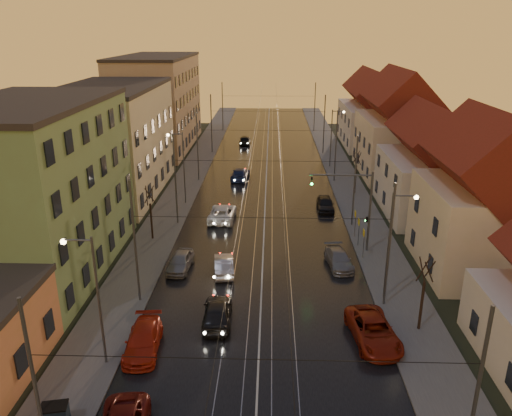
# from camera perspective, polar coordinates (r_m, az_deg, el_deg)

# --- Properties ---
(ground) EXTENTS (160.00, 160.00, 0.00)m
(ground) POSITION_cam_1_polar(r_m,az_deg,el_deg) (28.48, 0.15, -20.16)
(ground) COLOR black
(ground) RESTS_ON ground
(road) EXTENTS (16.00, 120.00, 0.04)m
(road) POSITION_cam_1_polar(r_m,az_deg,el_deg) (64.46, 1.18, 3.37)
(road) COLOR black
(road) RESTS_ON ground
(sidewalk_left) EXTENTS (4.00, 120.00, 0.15)m
(sidewalk_left) POSITION_cam_1_polar(r_m,az_deg,el_deg) (65.31, -7.64, 3.46)
(sidewalk_left) COLOR #4C4C4C
(sidewalk_left) RESTS_ON ground
(sidewalk_right) EXTENTS (4.00, 120.00, 0.15)m
(sidewalk_right) POSITION_cam_1_polar(r_m,az_deg,el_deg) (65.12, 10.03, 3.28)
(sidewalk_right) COLOR #4C4C4C
(sidewalk_right) RESTS_ON ground
(tram_rail_0) EXTENTS (0.06, 120.00, 0.03)m
(tram_rail_0) POSITION_cam_1_polar(r_m,az_deg,el_deg) (64.50, -0.78, 3.41)
(tram_rail_0) COLOR gray
(tram_rail_0) RESTS_ON road
(tram_rail_1) EXTENTS (0.06, 120.00, 0.03)m
(tram_rail_1) POSITION_cam_1_polar(r_m,az_deg,el_deg) (64.46, 0.49, 3.40)
(tram_rail_1) COLOR gray
(tram_rail_1) RESTS_ON road
(tram_rail_2) EXTENTS (0.06, 120.00, 0.03)m
(tram_rail_2) POSITION_cam_1_polar(r_m,az_deg,el_deg) (64.44, 1.87, 3.39)
(tram_rail_2) COLOR gray
(tram_rail_2) RESTS_ON road
(tram_rail_3) EXTENTS (0.06, 120.00, 0.03)m
(tram_rail_3) POSITION_cam_1_polar(r_m,az_deg,el_deg) (64.46, 3.14, 3.37)
(tram_rail_3) COLOR gray
(tram_rail_3) RESTS_ON road
(apartment_left_1) EXTENTS (10.00, 18.00, 13.00)m
(apartment_left_1) POSITION_cam_1_polar(r_m,az_deg,el_deg) (41.83, -23.97, 1.70)
(apartment_left_1) COLOR #668454
(apartment_left_1) RESTS_ON ground
(apartment_left_2) EXTENTS (10.00, 20.00, 12.00)m
(apartment_left_2) POSITION_cam_1_polar(r_m,az_deg,el_deg) (59.95, -15.96, 7.24)
(apartment_left_2) COLOR beige
(apartment_left_2) RESTS_ON ground
(apartment_left_3) EXTENTS (10.00, 24.00, 14.00)m
(apartment_left_3) POSITION_cam_1_polar(r_m,az_deg,el_deg) (82.61, -11.12, 11.63)
(apartment_left_3) COLOR #9D7E65
(apartment_left_3) RESTS_ON ground
(house_right_1) EXTENTS (8.67, 10.20, 10.80)m
(house_right_1) POSITION_cam_1_polar(r_m,az_deg,el_deg) (42.29, 24.49, 0.30)
(house_right_1) COLOR beige
(house_right_1) RESTS_ON ground
(house_right_2) EXTENTS (9.18, 12.24, 9.20)m
(house_right_2) POSITION_cam_1_polar(r_m,az_deg,el_deg) (54.18, 19.39, 4.10)
(house_right_2) COLOR silver
(house_right_2) RESTS_ON ground
(house_right_3) EXTENTS (9.18, 14.28, 11.50)m
(house_right_3) POSITION_cam_1_polar(r_m,az_deg,el_deg) (68.00, 15.89, 8.51)
(house_right_3) COLOR beige
(house_right_3) RESTS_ON ground
(house_right_4) EXTENTS (9.18, 16.32, 10.00)m
(house_right_4) POSITION_cam_1_polar(r_m,az_deg,el_deg) (85.44, 13.05, 10.42)
(house_right_4) COLOR silver
(house_right_4) RESTS_ON ground
(catenary_pole_l_0) EXTENTS (0.16, 0.16, 9.00)m
(catenary_pole_l_0) POSITION_cam_1_polar(r_m,az_deg,el_deg) (22.92, -23.74, -19.17)
(catenary_pole_l_0) COLOR #595B60
(catenary_pole_l_0) RESTS_ON ground
(catenary_pole_r_0) EXTENTS (0.16, 0.16, 9.00)m
(catenary_pole_r_0) POSITION_cam_1_polar(r_m,az_deg,el_deg) (22.45, 23.70, -20.08)
(catenary_pole_r_0) COLOR #595B60
(catenary_pole_r_0) RESTS_ON ground
(catenary_pole_l_1) EXTENTS (0.16, 0.16, 9.00)m
(catenary_pole_l_1) POSITION_cam_1_polar(r_m,az_deg,el_deg) (34.99, -13.66, -3.99)
(catenary_pole_l_1) COLOR #595B60
(catenary_pole_l_1) RESTS_ON ground
(catenary_pole_r_1) EXTENTS (0.16, 0.16, 9.00)m
(catenary_pole_r_1) POSITION_cam_1_polar(r_m,az_deg,el_deg) (34.69, 14.99, -4.33)
(catenary_pole_r_1) COLOR #595B60
(catenary_pole_r_1) RESTS_ON ground
(catenary_pole_l_2) EXTENTS (0.16, 0.16, 9.00)m
(catenary_pole_l_2) POSITION_cam_1_polar(r_m,az_deg,el_deg) (48.72, -9.20, 3.13)
(catenary_pole_l_2) COLOR #595B60
(catenary_pole_l_2) RESTS_ON ground
(catenary_pole_r_2) EXTENTS (0.16, 0.16, 9.00)m
(catenary_pole_r_2) POSITION_cam_1_polar(r_m,az_deg,el_deg) (48.50, 11.21, 2.93)
(catenary_pole_r_2) COLOR #595B60
(catenary_pole_r_2) RESTS_ON ground
(catenary_pole_l_3) EXTENTS (0.16, 0.16, 9.00)m
(catenary_pole_l_3) POSITION_cam_1_polar(r_m,az_deg,el_deg) (63.03, -6.70, 7.06)
(catenary_pole_l_3) COLOR #595B60
(catenary_pole_l_3) RESTS_ON ground
(catenary_pole_r_3) EXTENTS (0.16, 0.16, 9.00)m
(catenary_pole_r_3) POSITION_cam_1_polar(r_m,az_deg,el_deg) (62.86, 9.12, 6.91)
(catenary_pole_r_3) COLOR #595B60
(catenary_pole_r_3) RESTS_ON ground
(catenary_pole_l_4) EXTENTS (0.16, 0.16, 9.00)m
(catenary_pole_l_4) POSITION_cam_1_polar(r_m,az_deg,el_deg) (77.60, -5.12, 9.53)
(catenary_pole_l_4) COLOR #595B60
(catenary_pole_l_4) RESTS_ON ground
(catenary_pole_r_4) EXTENTS (0.16, 0.16, 9.00)m
(catenary_pole_r_4) POSITION_cam_1_polar(r_m,az_deg,el_deg) (77.46, 7.79, 9.41)
(catenary_pole_r_4) COLOR #595B60
(catenary_pole_r_4) RESTS_ON ground
(catenary_pole_l_5) EXTENTS (0.16, 0.16, 9.00)m
(catenary_pole_l_5) POSITION_cam_1_polar(r_m,az_deg,el_deg) (95.26, -3.85, 11.48)
(catenary_pole_l_5) COLOR #595B60
(catenary_pole_l_5) RESTS_ON ground
(catenary_pole_r_5) EXTENTS (0.16, 0.16, 9.00)m
(catenary_pole_r_5) POSITION_cam_1_polar(r_m,az_deg,el_deg) (95.15, 6.73, 11.38)
(catenary_pole_r_5) COLOR #595B60
(catenary_pole_r_5) RESTS_ON ground
(street_lamp_0) EXTENTS (1.75, 0.32, 8.00)m
(street_lamp_0) POSITION_cam_1_polar(r_m,az_deg,el_deg) (29.01, -18.23, -8.81)
(street_lamp_0) COLOR #595B60
(street_lamp_0) RESTS_ON ground
(street_lamp_1) EXTENTS (1.75, 0.32, 8.00)m
(street_lamp_1) POSITION_cam_1_polar(r_m,az_deg,el_deg) (35.55, 15.49, -3.10)
(street_lamp_1) COLOR #595B60
(street_lamp_1) RESTS_ON ground
(street_lamp_2) EXTENTS (1.75, 0.32, 8.00)m
(street_lamp_2) POSITION_cam_1_polar(r_m,az_deg,el_deg) (54.39, -8.59, 5.34)
(street_lamp_2) COLOR #595B60
(street_lamp_2) RESTS_ON ground
(street_lamp_3) EXTENTS (1.75, 0.32, 8.00)m
(street_lamp_3) POSITION_cam_1_polar(r_m,az_deg,el_deg) (69.64, 8.86, 8.51)
(street_lamp_3) COLOR #595B60
(street_lamp_3) RESTS_ON ground
(traffic_light_mast) EXTENTS (5.30, 0.32, 7.20)m
(traffic_light_mast) POSITION_cam_1_polar(r_m,az_deg,el_deg) (42.74, 11.64, 0.72)
(traffic_light_mast) COLOR #595B60
(traffic_light_mast) RESTS_ON ground
(bare_tree_0) EXTENTS (1.09, 1.09, 5.11)m
(bare_tree_0) POSITION_cam_1_polar(r_m,az_deg,el_deg) (45.99, -11.92, -0.72)
(bare_tree_0) COLOR black
(bare_tree_0) RESTS_ON ground
(bare_tree_1) EXTENTS (1.09, 1.09, 5.11)m
(bare_tree_1) POSITION_cam_1_polar(r_m,az_deg,el_deg) (33.40, 18.51, -9.56)
(bare_tree_1) COLOR black
(bare_tree_1) RESTS_ON ground
(bare_tree_2) EXTENTS (1.09, 1.09, 5.11)m
(bare_tree_2) POSITION_cam_1_polar(r_m,az_deg,el_deg) (58.82, 11.33, 3.86)
(bare_tree_2) COLOR black
(bare_tree_2) RESTS_ON ground
(driving_car_0) EXTENTS (2.03, 4.68, 1.57)m
(driving_car_0) POSITION_cam_1_polar(r_m,az_deg,el_deg) (33.48, -4.45, -11.77)
(driving_car_0) COLOR black
(driving_car_0) RESTS_ON ground
(driving_car_1) EXTENTS (1.96, 4.31, 1.37)m
(driving_car_1) POSITION_cam_1_polar(r_m,az_deg,el_deg) (39.74, -3.70, -6.52)
(driving_car_1) COLOR #A1A0A5
(driving_car_1) RESTS_ON ground
(driving_car_2) EXTENTS (2.67, 5.45, 1.49)m
(driving_car_2) POSITION_cam_1_polar(r_m,az_deg,el_deg) (50.41, -3.88, -0.58)
(driving_car_2) COLOR white
(driving_car_2) RESTS_ON ground
(driving_car_3) EXTENTS (2.43, 5.29, 1.50)m
(driving_car_3) POSITION_cam_1_polar(r_m,az_deg,el_deg) (63.98, -1.81, 3.92)
(driving_car_3) COLOR #182248
(driving_car_3) RESTS_ON ground
(driving_car_4) EXTENTS (1.78, 4.39, 1.49)m
(driving_car_4) POSITION_cam_1_polar(r_m,az_deg,el_deg) (83.96, -1.27, 7.78)
(driving_car_4) COLOR black
(driving_car_4) RESTS_ON ground
(parked_left_2) EXTENTS (2.27, 4.90, 1.39)m
(parked_left_2) POSITION_cam_1_polar(r_m,az_deg,el_deg) (31.64, -12.77, -14.55)
(parked_left_2) COLOR #AF2411
(parked_left_2) RESTS_ON ground
(parked_left_3) EXTENTS (1.94, 4.24, 1.41)m
(parked_left_3) POSITION_cam_1_polar(r_m,az_deg,el_deg) (40.65, -8.65, -6.05)
(parked_left_3) COLOR gray
(parked_left_3) RESTS_ON ground
(parked_right_0) EXTENTS (3.13, 5.67, 1.50)m
(parked_right_0) POSITION_cam_1_polar(r_m,az_deg,el_deg) (32.47, 13.25, -13.48)
(parked_right_0) COLOR maroon
(parked_right_0) RESTS_ON ground
(parked_right_1) EXTENTS (2.30, 4.58, 1.28)m
(parked_right_1) POSITION_cam_1_polar(r_m,az_deg,el_deg) (41.27, 9.45, -5.79)
(parked_right_1) COLOR gray
(parked_right_1) RESTS_ON ground
(parked_right_2) EXTENTS (1.73, 4.23, 1.44)m
(parked_right_2) POSITION_cam_1_polar(r_m,az_deg,el_deg) (53.49, 7.93, 0.46)
(parked_right_2) COLOR black
(parked_right_2) RESTS_ON ground
(dumpster) EXTENTS (1.34, 1.02, 1.10)m
(dumpster) POSITION_cam_1_polar(r_m,az_deg,el_deg) (27.77, -21.95, -21.22)
(dumpster) COLOR black
(dumpster) RESTS_ON sidewalk_left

